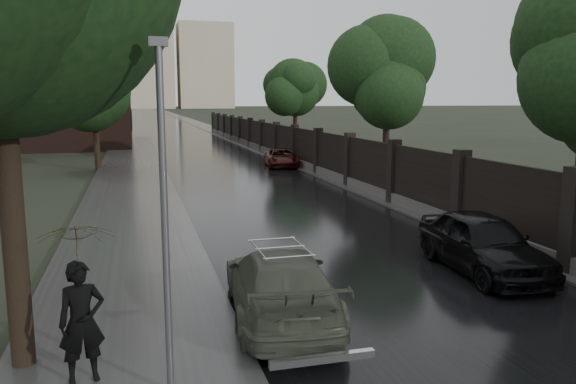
{
  "coord_description": "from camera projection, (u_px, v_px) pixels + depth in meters",
  "views": [
    {
      "loc": [
        -5.75,
        -6.18,
        4.3
      ],
      "look_at": [
        -1.26,
        10.27,
        1.5
      ],
      "focal_mm": 35.0,
      "sensor_mm": 36.0,
      "label": 1
    }
  ],
  "objects": [
    {
      "name": "traffic_light",
      "position": [
        162.0,
        136.0,
        30.36
      ],
      "size": [
        0.16,
        0.32,
        4.0
      ],
      "color": "#59595E",
      "rests_on": "ground"
    },
    {
      "name": "verge_right",
      "position": [
        168.0,
        113.0,
        190.37
      ],
      "size": [
        3.0,
        420.0,
        0.08
      ],
      "primitive_type": "cube",
      "color": "#2D2D2D",
      "rests_on": "ground"
    },
    {
      "name": "car_right_far",
      "position": [
        281.0,
        158.0,
        36.43
      ],
      "size": [
        2.49,
        4.46,
        1.18
      ],
      "primitive_type": "imported",
      "rotation": [
        0.0,
        0.0,
        -0.13
      ],
      "color": "black",
      "rests_on": "ground"
    },
    {
      "name": "road",
      "position": [
        151.0,
        113.0,
        188.94
      ],
      "size": [
        8.0,
        420.0,
        0.02
      ],
      "primitive_type": "cube",
      "color": "black",
      "rests_on": "ground"
    },
    {
      "name": "lamp_post",
      "position": [
        165.0,
        221.0,
        7.67
      ],
      "size": [
        0.25,
        0.12,
        5.11
      ],
      "color": "#59595E",
      "rests_on": "ground"
    },
    {
      "name": "fence_right",
      "position": [
        287.0,
        147.0,
        39.58
      ],
      "size": [
        0.45,
        75.72,
        2.7
      ],
      "color": "#383533",
      "rests_on": "ground"
    },
    {
      "name": "sidewalk_left",
      "position": [
        133.0,
        113.0,
        187.37
      ],
      "size": [
        4.0,
        420.0,
        0.16
      ],
      "primitive_type": "cube",
      "color": "#2D2D2D",
      "rests_on": "ground"
    },
    {
      "name": "tree_right_b",
      "position": [
        387.0,
        88.0,
        30.17
      ],
      "size": [
        4.08,
        4.08,
        7.01
      ],
      "color": "black",
      "rests_on": "ground"
    },
    {
      "name": "stalinist_tower",
      "position": [
        142.0,
        33.0,
        287.44
      ],
      "size": [
        92.0,
        30.0,
        159.0
      ],
      "color": "tan",
      "rests_on": "ground"
    },
    {
      "name": "car_right_near",
      "position": [
        483.0,
        243.0,
        14.05
      ],
      "size": [
        2.05,
        4.58,
        1.53
      ],
      "primitive_type": "imported",
      "rotation": [
        0.0,
        0.0,
        -0.06
      ],
      "color": "black",
      "rests_on": "ground"
    },
    {
      "name": "tree_left_far",
      "position": [
        94.0,
        84.0,
        33.7
      ],
      "size": [
        4.25,
        4.25,
        7.39
      ],
      "color": "black",
      "rests_on": "ground"
    },
    {
      "name": "tree_right_c",
      "position": [
        295.0,
        92.0,
        47.3
      ],
      "size": [
        4.08,
        4.08,
        7.01
      ],
      "color": "black",
      "rests_on": "ground"
    },
    {
      "name": "volga_sedan",
      "position": [
        280.0,
        284.0,
        11.1
      ],
      "size": [
        2.47,
        5.0,
        1.4
      ],
      "primitive_type": "imported",
      "rotation": [
        0.0,
        0.0,
        3.03
      ],
      "color": "#434739",
      "rests_on": "ground"
    },
    {
      "name": "pedestrian_umbrella",
      "position": [
        78.0,
        257.0,
        8.08
      ],
      "size": [
        1.28,
        1.3,
        2.87
      ],
      "rotation": [
        0.0,
        0.0,
        0.23
      ],
      "color": "black",
      "rests_on": "sidewalk_left"
    }
  ]
}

